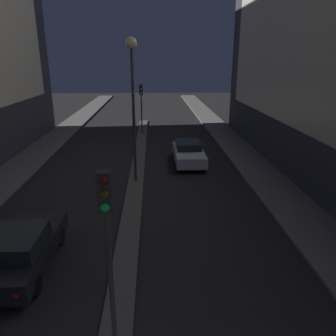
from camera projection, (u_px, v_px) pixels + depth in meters
median_strip at (138, 167)px, 21.37m from camera, size 0.87×33.26×0.12m
traffic_light_near at (107, 222)px, 7.19m from camera, size 0.32×0.42×4.46m
traffic_light_mid at (141, 98)px, 29.61m from camera, size 0.32×0.42×4.46m
street_lamp at (133, 80)px, 17.12m from camera, size 0.59×0.59×7.73m
car_left_lane at (22, 249)px, 10.91m from camera, size 1.87×4.55×1.49m
car_right_lane at (189, 153)px, 22.03m from camera, size 1.89×4.54×1.46m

